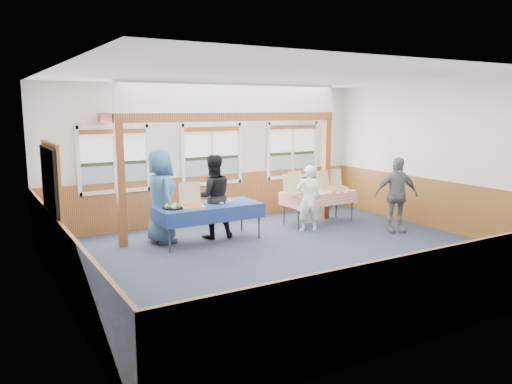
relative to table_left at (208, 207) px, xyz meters
The scene contains 31 objects.
floor 2.12m from the table_left, 63.41° to the right, with size 8.00×8.00×0.00m, color #252B3D.
ceiling 3.20m from the table_left, 63.41° to the right, with size 8.00×8.00×0.00m, color white.
wall_back 2.13m from the table_left, 62.40° to the left, with size 8.00×8.00×0.00m, color silver.
wall_front 5.44m from the table_left, 80.39° to the right, with size 8.00×8.00×0.00m, color silver.
wall_left 3.69m from the table_left, 150.06° to the right, with size 8.00×8.00×0.00m, color silver.
wall_right 5.29m from the table_left, 20.07° to the right, with size 8.00×8.00×0.00m, color silver.
wainscot_back 1.92m from the table_left, 62.05° to the left, with size 7.98×0.05×1.10m, color brown.
wainscot_front 5.34m from the table_left, 80.35° to the right, with size 7.98×0.05×1.10m, color brown.
wainscot_left 3.56m from the table_left, 149.86° to the right, with size 0.05×6.98×1.10m, color brown.
wainscot_right 5.19m from the table_left, 20.16° to the right, with size 0.05×6.98×1.10m, color brown.
cased_opening 3.21m from the table_left, 163.84° to the right, with size 0.06×1.30×2.10m, color #2E2E2E.
window_left 2.39m from the table_left, 130.09° to the left, with size 1.56×0.10×1.46m.
window_mid 2.13m from the table_left, 61.80° to the left, with size 1.56×0.10×1.46m.
window_right 3.73m from the table_left, 27.58° to the left, with size 1.56×0.10×1.46m.
post_left 1.76m from the table_left, 162.31° to the left, with size 0.15×0.15×2.40m, color #5D2914.
post_right 3.47m from the table_left, ahead, with size 0.15×0.15×2.40m, color #5D2914.
cross_beam 2.06m from the table_left, 29.77° to the left, with size 5.15×0.18×0.18m, color #5D2914.
table_left is the anchor object (origin of this frame).
table_right 2.92m from the table_left, ahead, with size 1.89×1.39×0.76m.
pizza_box_a 0.42m from the table_left, 164.75° to the right, with size 0.52×0.59×0.47m.
pizza_box_b 0.40m from the table_left, 25.24° to the left, with size 0.46×0.53×0.42m.
pizza_box_c 2.18m from the table_left, ahead, with size 0.47×0.55×0.44m.
pizza_box_d 2.59m from the table_left, ahead, with size 0.48×0.55×0.45m.
pizza_box_e 3.17m from the table_left, ahead, with size 0.50×0.57×0.45m.
pizza_box_f 3.60m from the table_left, ahead, with size 0.52×0.58×0.45m.
veggie_tray 0.75m from the table_left, behind, with size 0.41×0.41×0.09m.
drink_glass 3.77m from the table_left, ahead, with size 0.07×0.07×0.15m, color #8B6417.
woman_white 2.28m from the table_left, ahead, with size 0.53×0.35×1.46m, color white.
woman_black 0.35m from the table_left, 46.20° to the left, with size 0.84×0.66×1.74m, color black.
man_blue 0.97m from the table_left, 152.19° to the left, with size 0.92×0.60×1.88m, color #375F8A.
person_grey 4.08m from the table_left, 19.36° to the right, with size 0.96×0.40×1.64m, color slate.
Camera 1 is at (-5.06, -7.19, 2.70)m, focal length 35.00 mm.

